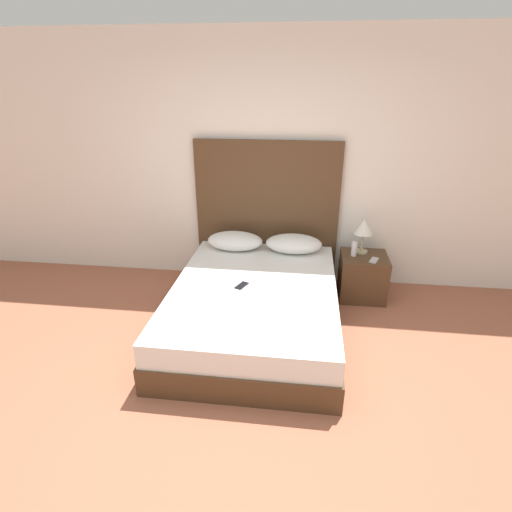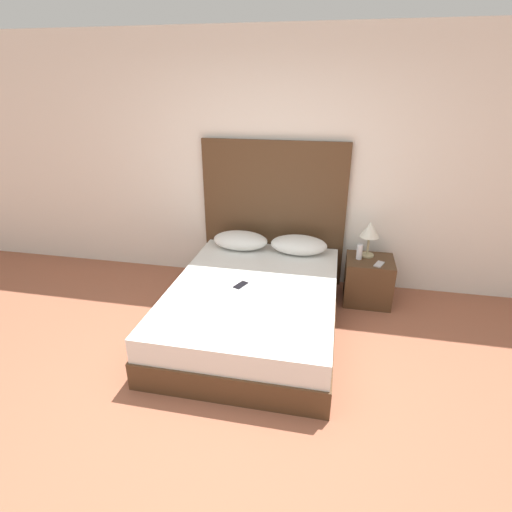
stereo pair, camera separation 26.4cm
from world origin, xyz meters
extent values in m
plane|color=#9E5B42|center=(0.00, 0.00, 0.00)|extent=(16.00, 16.00, 0.00)
cube|color=white|center=(0.00, 2.40, 1.35)|extent=(10.00, 0.06, 2.70)
cube|color=#4C331E|center=(-0.02, 1.26, 0.12)|extent=(1.53, 2.09, 0.24)
cube|color=white|center=(-0.02, 1.26, 0.35)|extent=(1.50, 2.05, 0.21)
cube|color=#4C331E|center=(-0.02, 2.33, 0.81)|extent=(1.61, 0.05, 1.62)
ellipsoid|color=white|center=(-0.34, 2.08, 0.55)|extent=(0.61, 0.35, 0.20)
ellipsoid|color=white|center=(0.31, 2.08, 0.55)|extent=(0.61, 0.35, 0.20)
cube|color=black|center=(-0.13, 1.23, 0.46)|extent=(0.12, 0.17, 0.01)
cube|color=#4C331E|center=(1.07, 2.00, 0.24)|extent=(0.48, 0.45, 0.49)
cylinder|color=tan|center=(1.04, 2.09, 0.50)|extent=(0.14, 0.14, 0.02)
cylinder|color=tan|center=(1.04, 2.09, 0.60)|extent=(0.02, 0.02, 0.20)
cone|color=silver|center=(1.04, 2.09, 0.78)|extent=(0.20, 0.20, 0.16)
cube|color=#B7B7BC|center=(1.15, 1.89, 0.49)|extent=(0.12, 0.17, 0.01)
cylinder|color=silver|center=(0.95, 1.99, 0.57)|extent=(0.06, 0.06, 0.16)
camera|label=1|loc=(0.41, -1.98, 2.20)|focal=28.00mm
camera|label=2|loc=(0.67, -1.94, 2.20)|focal=28.00mm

